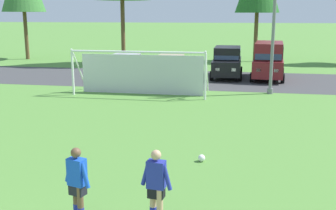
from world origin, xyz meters
name	(u,v)px	position (x,y,z in m)	size (l,w,h in m)	color
ground_plane	(169,105)	(0.00, 15.00, 0.00)	(400.00, 400.00, 0.00)	#518438
parking_lot_strip	(191,79)	(0.00, 23.32, 0.00)	(52.00, 8.40, 0.01)	#3D3D3F
soccer_ball	(202,158)	(2.40, 7.29, 0.11)	(0.22, 0.22, 0.22)	white
soccer_goal	(141,72)	(-2.03, 17.31, 1.29)	(7.44, 1.95, 2.57)	white
player_striker_near	(77,184)	(0.13, 3.22, 0.82)	(0.70, 0.37, 1.64)	brown
player_midfield_center	(156,187)	(1.83, 3.39, 0.82)	(0.72, 0.31, 1.64)	tan
parked_car_slot_far_left	(125,66)	(-4.51, 22.68, 0.88)	(2.10, 4.23, 1.72)	#B2B2BC
parked_car_slot_left	(169,68)	(-1.31, 22.24, 0.88)	(2.11, 4.24, 1.72)	tan
parked_car_slot_center_left	(227,62)	(2.42, 24.49, 1.11)	(2.15, 4.60, 2.16)	black
parked_car_slot_center	(269,60)	(5.24, 24.35, 1.34)	(2.45, 4.93, 2.52)	maroon
street_lamp	(277,18)	(5.26, 18.87, 4.17)	(2.00, 0.32, 8.06)	slate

